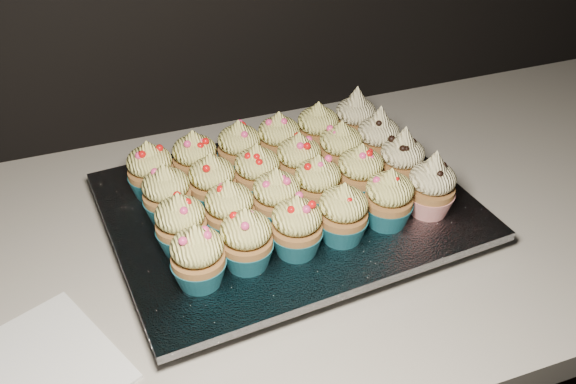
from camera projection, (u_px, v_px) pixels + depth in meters
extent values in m
cube|color=beige|center=(205.00, 256.00, 0.85)|extent=(2.44, 0.64, 0.04)
cube|color=white|center=(30.00, 374.00, 0.67)|extent=(0.22, 0.22, 0.00)
cube|color=black|center=(288.00, 215.00, 0.88)|extent=(0.46, 0.36, 0.02)
cube|color=silver|center=(288.00, 205.00, 0.87)|extent=(0.49, 0.40, 0.01)
cone|color=#186171|center=(200.00, 272.00, 0.73)|extent=(0.06, 0.06, 0.03)
ellipsoid|color=#FFF580|center=(197.00, 247.00, 0.71)|extent=(0.06, 0.06, 0.04)
cone|color=#FFF580|center=(195.00, 231.00, 0.69)|extent=(0.03, 0.03, 0.02)
cone|color=#186171|center=(247.00, 254.00, 0.75)|extent=(0.06, 0.06, 0.03)
ellipsoid|color=#FFF580|center=(246.00, 230.00, 0.73)|extent=(0.06, 0.06, 0.04)
cone|color=#FFF580|center=(245.00, 214.00, 0.72)|extent=(0.03, 0.03, 0.02)
cone|color=#186171|center=(297.00, 241.00, 0.77)|extent=(0.06, 0.06, 0.03)
ellipsoid|color=#FFF580|center=(297.00, 217.00, 0.75)|extent=(0.06, 0.06, 0.04)
cone|color=#FFF580|center=(297.00, 201.00, 0.74)|extent=(0.03, 0.03, 0.02)
cone|color=#186171|center=(342.00, 228.00, 0.79)|extent=(0.06, 0.06, 0.03)
ellipsoid|color=#FFF580|center=(344.00, 204.00, 0.77)|extent=(0.06, 0.06, 0.04)
cone|color=#FFF580|center=(345.00, 188.00, 0.76)|extent=(0.03, 0.03, 0.02)
cone|color=#186171|center=(387.00, 213.00, 0.82)|extent=(0.06, 0.06, 0.03)
ellipsoid|color=#FFF580|center=(390.00, 189.00, 0.79)|extent=(0.06, 0.06, 0.04)
cone|color=#FFF580|center=(392.00, 174.00, 0.78)|extent=(0.03, 0.03, 0.02)
cone|color=red|center=(429.00, 202.00, 0.84)|extent=(0.06, 0.06, 0.03)
ellipsoid|color=#F5E6AC|center=(433.00, 178.00, 0.81)|extent=(0.06, 0.06, 0.04)
cone|color=#F5E6AC|center=(436.00, 160.00, 0.80)|extent=(0.03, 0.03, 0.03)
cone|color=#186171|center=(183.00, 239.00, 0.78)|extent=(0.06, 0.06, 0.03)
ellipsoid|color=#FFF580|center=(180.00, 214.00, 0.75)|extent=(0.06, 0.06, 0.04)
cone|color=#FFF580|center=(178.00, 199.00, 0.74)|extent=(0.03, 0.03, 0.02)
cone|color=#186171|center=(231.00, 225.00, 0.80)|extent=(0.06, 0.06, 0.03)
ellipsoid|color=#FFF580|center=(229.00, 201.00, 0.78)|extent=(0.06, 0.06, 0.04)
cone|color=#FFF580|center=(228.00, 185.00, 0.76)|extent=(0.03, 0.03, 0.02)
cone|color=#186171|center=(277.00, 213.00, 0.82)|extent=(0.06, 0.06, 0.03)
ellipsoid|color=#FFF580|center=(276.00, 188.00, 0.80)|extent=(0.06, 0.06, 0.04)
cone|color=#FFF580|center=(276.00, 173.00, 0.78)|extent=(0.03, 0.03, 0.02)
cone|color=#186171|center=(317.00, 199.00, 0.84)|extent=(0.06, 0.06, 0.03)
ellipsoid|color=#FFF580|center=(318.00, 175.00, 0.82)|extent=(0.06, 0.06, 0.04)
cone|color=#FFF580|center=(318.00, 160.00, 0.81)|extent=(0.03, 0.03, 0.02)
cone|color=#186171|center=(359.00, 187.00, 0.86)|extent=(0.06, 0.06, 0.03)
ellipsoid|color=#FFF580|center=(361.00, 164.00, 0.84)|extent=(0.06, 0.06, 0.04)
cone|color=#FFF580|center=(362.00, 149.00, 0.83)|extent=(0.03, 0.03, 0.02)
cone|color=red|center=(400.00, 176.00, 0.88)|extent=(0.06, 0.06, 0.03)
ellipsoid|color=#F5E6AC|center=(403.00, 153.00, 0.86)|extent=(0.06, 0.06, 0.04)
cone|color=#F5E6AC|center=(405.00, 135.00, 0.85)|extent=(0.03, 0.03, 0.03)
cone|color=#186171|center=(169.00, 209.00, 0.82)|extent=(0.06, 0.06, 0.03)
ellipsoid|color=#FFF580|center=(166.00, 185.00, 0.80)|extent=(0.06, 0.06, 0.04)
cone|color=#FFF580|center=(163.00, 170.00, 0.79)|extent=(0.03, 0.03, 0.02)
cone|color=#186171|center=(214.00, 197.00, 0.85)|extent=(0.06, 0.06, 0.03)
ellipsoid|color=#FFF580|center=(212.00, 173.00, 0.82)|extent=(0.06, 0.06, 0.04)
cone|color=#FFF580|center=(210.00, 158.00, 0.81)|extent=(0.03, 0.03, 0.02)
cone|color=#186171|center=(258.00, 187.00, 0.86)|extent=(0.06, 0.06, 0.03)
ellipsoid|color=#FFF580|center=(257.00, 164.00, 0.84)|extent=(0.06, 0.06, 0.04)
cone|color=#FFF580|center=(257.00, 149.00, 0.83)|extent=(0.03, 0.03, 0.02)
cone|color=#186171|center=(299.00, 176.00, 0.89)|extent=(0.06, 0.06, 0.03)
ellipsoid|color=#FFF580|center=(299.00, 152.00, 0.86)|extent=(0.06, 0.06, 0.04)
cone|color=#FFF580|center=(299.00, 138.00, 0.85)|extent=(0.03, 0.03, 0.02)
cone|color=#186171|center=(340.00, 163.00, 0.91)|extent=(0.06, 0.06, 0.03)
ellipsoid|color=#FFF580|center=(341.00, 140.00, 0.89)|extent=(0.06, 0.06, 0.04)
cone|color=#FFF580|center=(342.00, 126.00, 0.87)|extent=(0.03, 0.03, 0.02)
cone|color=red|center=(377.00, 154.00, 0.93)|extent=(0.06, 0.06, 0.03)
ellipsoid|color=#F5E6AC|center=(379.00, 132.00, 0.91)|extent=(0.06, 0.06, 0.04)
cone|color=#F5E6AC|center=(380.00, 114.00, 0.89)|extent=(0.03, 0.03, 0.03)
cone|color=#186171|center=(153.00, 184.00, 0.87)|extent=(0.06, 0.06, 0.03)
ellipsoid|color=#FFF580|center=(149.00, 161.00, 0.85)|extent=(0.06, 0.06, 0.04)
cone|color=#FFF580|center=(147.00, 146.00, 0.83)|extent=(0.03, 0.03, 0.02)
cone|color=#186171|center=(197.00, 173.00, 0.89)|extent=(0.06, 0.06, 0.03)
ellipsoid|color=#FFF580|center=(194.00, 150.00, 0.87)|extent=(0.06, 0.06, 0.04)
cone|color=#FFF580|center=(193.00, 136.00, 0.85)|extent=(0.03, 0.03, 0.02)
cone|color=#186171|center=(240.00, 163.00, 0.91)|extent=(0.06, 0.06, 0.03)
ellipsoid|color=#FFF580|center=(239.00, 140.00, 0.89)|extent=(0.06, 0.06, 0.04)
cone|color=#FFF580|center=(238.00, 125.00, 0.88)|extent=(0.03, 0.03, 0.02)
cone|color=#186171|center=(279.00, 154.00, 0.93)|extent=(0.06, 0.06, 0.03)
ellipsoid|color=#FFF580|center=(279.00, 131.00, 0.91)|extent=(0.06, 0.06, 0.04)
cone|color=#FFF580|center=(279.00, 117.00, 0.89)|extent=(0.03, 0.03, 0.02)
cone|color=#186171|center=(317.00, 143.00, 0.95)|extent=(0.06, 0.06, 0.03)
ellipsoid|color=#FFF580|center=(318.00, 121.00, 0.93)|extent=(0.06, 0.06, 0.04)
cone|color=#FFF580|center=(318.00, 107.00, 0.92)|extent=(0.03, 0.03, 0.02)
cone|color=red|center=(354.00, 133.00, 0.98)|extent=(0.06, 0.06, 0.03)
ellipsoid|color=#F5E6AC|center=(356.00, 111.00, 0.95)|extent=(0.06, 0.06, 0.04)
cone|color=#F5E6AC|center=(357.00, 94.00, 0.94)|extent=(0.03, 0.03, 0.03)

